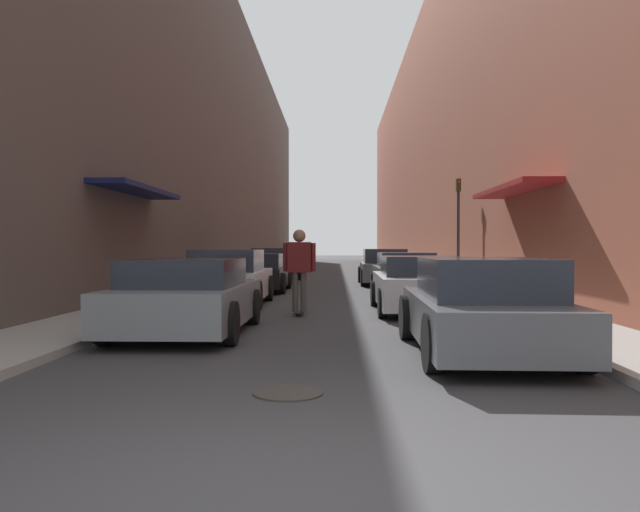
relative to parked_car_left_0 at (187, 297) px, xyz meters
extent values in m
plane|color=#38383A|center=(2.20, 20.90, -0.62)|extent=(151.95, 151.95, 0.00)
cube|color=gray|center=(-2.05, 27.81, -0.56)|extent=(1.80, 69.07, 0.12)
cube|color=gray|center=(6.45, 27.81, -0.56)|extent=(1.80, 69.07, 0.12)
cube|color=#564C47|center=(-4.95, 27.81, 6.99)|extent=(4.00, 69.07, 15.22)
cube|color=#141947|center=(-2.55, 5.36, 2.28)|extent=(1.00, 4.80, 0.12)
cube|color=brown|center=(9.35, 27.81, 6.90)|extent=(4.00, 69.07, 15.03)
cube|color=maroon|center=(6.95, 5.36, 2.28)|extent=(1.00, 4.80, 0.12)
cube|color=gray|center=(0.00, 0.05, -0.12)|extent=(1.94, 4.16, 0.64)
cube|color=#232833|center=(0.00, -0.16, 0.42)|extent=(1.70, 2.17, 0.44)
cylinder|color=black|center=(-0.94, 1.33, -0.29)|extent=(0.18, 0.66, 0.66)
cylinder|color=black|center=(0.94, 1.33, -0.29)|extent=(0.18, 0.66, 0.66)
cylinder|color=black|center=(-0.94, -1.24, -0.29)|extent=(0.18, 0.66, 0.66)
cylinder|color=black|center=(0.94, -1.24, -0.29)|extent=(0.18, 0.66, 0.66)
cube|color=silver|center=(-0.18, 5.20, -0.09)|extent=(1.79, 4.19, 0.68)
cube|color=#232833|center=(-0.18, 4.99, 0.51)|extent=(1.57, 2.18, 0.53)
cylinder|color=black|center=(-1.05, 6.49, -0.27)|extent=(0.18, 0.69, 0.69)
cylinder|color=black|center=(0.68, 6.49, -0.27)|extent=(0.18, 0.69, 0.69)
cylinder|color=black|center=(-1.05, 3.90, -0.27)|extent=(0.18, 0.69, 0.69)
cylinder|color=black|center=(0.68, 3.90, -0.27)|extent=(0.18, 0.69, 0.69)
cube|color=black|center=(-0.08, 10.16, -0.13)|extent=(1.93, 4.09, 0.61)
cube|color=#232833|center=(-0.08, 9.96, 0.40)|extent=(1.68, 2.14, 0.46)
cylinder|color=black|center=(-0.99, 11.42, -0.29)|extent=(0.18, 0.65, 0.65)
cylinder|color=black|center=(0.83, 11.42, -0.29)|extent=(0.18, 0.65, 0.65)
cylinder|color=black|center=(-0.99, 8.91, -0.29)|extent=(0.18, 0.65, 0.65)
cylinder|color=black|center=(0.83, 8.91, -0.29)|extent=(0.18, 0.65, 0.65)
cube|color=black|center=(-0.07, 15.58, -0.09)|extent=(2.02, 4.25, 0.67)
cube|color=#232833|center=(-0.07, 15.37, 0.52)|extent=(1.74, 2.23, 0.54)
cylinder|color=black|center=(-1.01, 16.89, -0.26)|extent=(0.18, 0.71, 0.71)
cylinder|color=black|center=(0.87, 16.89, -0.26)|extent=(0.18, 0.71, 0.71)
cylinder|color=black|center=(-1.01, 14.28, -0.26)|extent=(0.18, 0.71, 0.71)
cylinder|color=black|center=(0.87, 14.28, -0.26)|extent=(0.18, 0.71, 0.71)
cube|color=#515459|center=(4.46, -1.84, -0.13)|extent=(1.88, 4.28, 0.59)
cube|color=#232833|center=(4.46, -2.05, 0.43)|extent=(1.61, 2.24, 0.53)
cylinder|color=black|center=(3.60, -0.52, -0.27)|extent=(0.18, 0.70, 0.70)
cylinder|color=black|center=(5.33, -0.52, -0.27)|extent=(0.18, 0.70, 0.70)
cylinder|color=black|center=(3.60, -3.15, -0.27)|extent=(0.18, 0.70, 0.70)
cylinder|color=black|center=(5.33, -3.15, -0.27)|extent=(0.18, 0.70, 0.70)
cube|color=#B7B7BC|center=(4.39, 3.72, -0.12)|extent=(1.99, 4.24, 0.66)
cube|color=#232833|center=(4.39, 3.51, 0.43)|extent=(1.73, 2.22, 0.42)
cylinder|color=black|center=(3.45, 5.03, -0.30)|extent=(0.18, 0.63, 0.63)
cylinder|color=black|center=(5.34, 5.03, -0.30)|extent=(0.18, 0.63, 0.63)
cylinder|color=black|center=(3.45, 2.41, -0.30)|extent=(0.18, 0.63, 0.63)
cylinder|color=black|center=(5.34, 2.41, -0.30)|extent=(0.18, 0.63, 0.63)
cube|color=#515459|center=(4.61, 8.87, -0.11)|extent=(1.78, 4.28, 0.68)
cube|color=#232833|center=(4.61, 8.65, 0.45)|extent=(1.57, 2.22, 0.44)
cylinder|color=black|center=(3.73, 10.19, -0.31)|extent=(0.18, 0.61, 0.61)
cylinder|color=black|center=(5.48, 10.19, -0.31)|extent=(0.18, 0.61, 0.61)
cylinder|color=black|center=(3.73, 7.54, -0.31)|extent=(0.18, 0.61, 0.61)
cylinder|color=black|center=(5.48, 7.54, -0.31)|extent=(0.18, 0.61, 0.61)
cube|color=#515459|center=(4.38, 13.94, -0.10)|extent=(1.84, 4.29, 0.66)
cube|color=#232833|center=(4.38, 13.73, 0.50)|extent=(1.60, 2.24, 0.54)
cylinder|color=black|center=(3.51, 15.26, -0.29)|extent=(0.18, 0.66, 0.66)
cylinder|color=black|center=(5.25, 15.26, -0.29)|extent=(0.18, 0.66, 0.66)
cylinder|color=black|center=(3.51, 12.62, -0.29)|extent=(0.18, 0.66, 0.66)
cylinder|color=black|center=(5.25, 12.62, -0.29)|extent=(0.18, 0.66, 0.66)
cube|color=black|center=(1.71, 2.95, -0.55)|extent=(0.20, 0.78, 0.02)
cylinder|color=beige|center=(1.63, 3.20, -0.59)|extent=(0.03, 0.06, 0.06)
cylinder|color=beige|center=(1.78, 3.20, -0.59)|extent=(0.03, 0.06, 0.06)
cylinder|color=beige|center=(1.63, 2.70, -0.59)|extent=(0.03, 0.06, 0.06)
cylinder|color=beige|center=(1.78, 2.70, -0.59)|extent=(0.03, 0.06, 0.06)
cylinder|color=#47423D|center=(1.62, 2.95, -0.12)|extent=(0.13, 0.13, 0.84)
cylinder|color=#47423D|center=(1.79, 2.95, -0.12)|extent=(0.13, 0.13, 0.84)
cube|color=maroon|center=(1.71, 2.95, 0.62)|extent=(0.50, 0.23, 0.65)
sphere|color=#8C664C|center=(1.71, 2.95, 1.08)|extent=(0.27, 0.27, 0.27)
cylinder|color=maroon|center=(1.41, 2.95, 0.62)|extent=(0.10, 0.10, 0.61)
cylinder|color=maroon|center=(2.01, 2.95, 0.62)|extent=(0.10, 0.10, 0.61)
cylinder|color=#332D28|center=(2.01, -4.19, -0.61)|extent=(0.70, 0.70, 0.02)
cylinder|color=#2D2D2D|center=(6.83, 11.82, 1.38)|extent=(0.10, 0.10, 3.75)
cube|color=#332D0F|center=(6.83, 11.82, 3.03)|extent=(0.16, 0.16, 0.45)
sphere|color=red|center=(6.83, 11.73, 3.14)|extent=(0.11, 0.11, 0.11)
camera|label=1|loc=(2.48, -10.35, 0.84)|focal=35.00mm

